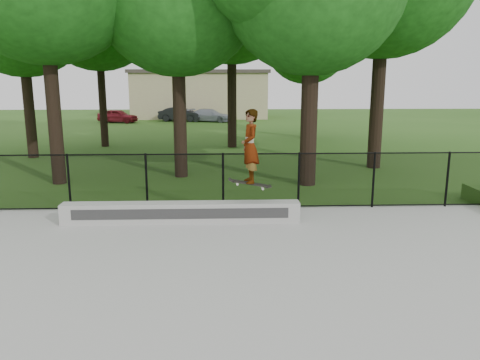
{
  "coord_description": "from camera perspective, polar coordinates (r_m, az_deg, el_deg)",
  "views": [
    {
      "loc": [
        -0.02,
        -6.1,
        3.41
      ],
      "look_at": [
        0.38,
        4.2,
        1.2
      ],
      "focal_mm": 35.0,
      "sensor_mm": 36.0,
      "label": 1
    }
  ],
  "objects": [
    {
      "name": "ground",
      "position": [
        6.99,
        -1.86,
        -17.11
      ],
      "size": [
        100.0,
        100.0,
        0.0
      ],
      "primitive_type": "plane",
      "color": "#2C5618",
      "rests_on": "ground"
    },
    {
      "name": "concrete_slab",
      "position": [
        6.97,
        -1.86,
        -16.9
      ],
      "size": [
        14.0,
        12.0,
        0.06
      ],
      "primitive_type": "cube",
      "color": "#A7A7A2",
      "rests_on": "ground"
    },
    {
      "name": "grind_ledge",
      "position": [
        11.28,
        -7.17,
        -3.96
      ],
      "size": [
        5.66,
        0.4,
        0.49
      ],
      "primitive_type": "cube",
      "color": "#A9A8A4",
      "rests_on": "concrete_slab"
    },
    {
      "name": "car_a",
      "position": [
        39.57,
        -14.68,
        7.57
      ],
      "size": [
        3.4,
        1.99,
        1.09
      ],
      "primitive_type": "imported",
      "rotation": [
        0.0,
        0.0,
        1.34
      ],
      "color": "maroon",
      "rests_on": "ground"
    },
    {
      "name": "car_b",
      "position": [
        39.92,
        -7.28,
        7.96
      ],
      "size": [
        3.45,
        1.91,
        1.19
      ],
      "primitive_type": "imported",
      "rotation": [
        0.0,
        0.0,
        1.36
      ],
      "color": "black",
      "rests_on": "ground"
    },
    {
      "name": "car_c",
      "position": [
        39.31,
        -3.67,
        7.87
      ],
      "size": [
        3.64,
        2.51,
        1.06
      ],
      "primitive_type": "imported",
      "rotation": [
        0.0,
        0.0,
        1.23
      ],
      "color": "#A1A8B7",
      "rests_on": "ground"
    },
    {
      "name": "skater_airborne",
      "position": [
        10.91,
        1.23,
        3.96
      ],
      "size": [
        0.83,
        0.69,
        1.88
      ],
      "color": "black",
      "rests_on": "ground"
    },
    {
      "name": "chainlink_fence",
      "position": [
        12.28,
        -2.07,
        -0.13
      ],
      "size": [
        16.06,
        0.06,
        1.5
      ],
      "color": "black",
      "rests_on": "concrete_slab"
    },
    {
      "name": "distant_building",
      "position": [
        44.16,
        -4.86,
        10.45
      ],
      "size": [
        12.4,
        6.4,
        4.3
      ],
      "color": "tan",
      "rests_on": "ground"
    }
  ]
}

